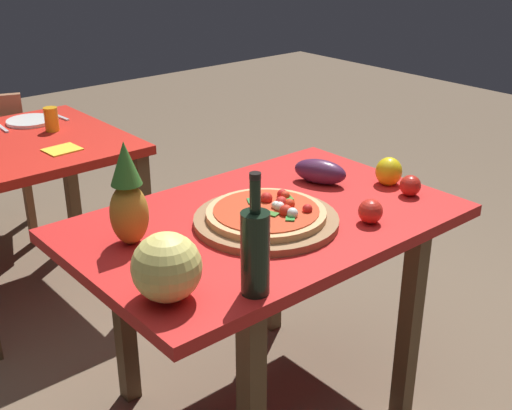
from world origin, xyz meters
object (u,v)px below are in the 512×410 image
(pizza, at_px, (268,212))
(tomato_near_board, at_px, (370,211))
(display_table, at_px, (264,243))
(pineapple_left, at_px, (128,199))
(drinking_glass_juice, at_px, (51,119))
(pizza_board, at_px, (266,221))
(melon, at_px, (167,267))
(knife_utensil, at_px, (58,117))
(eggplant, at_px, (320,172))
(napkin_folded, at_px, (62,150))
(fork_utensil, at_px, (1,127))
(wine_bottle, at_px, (255,250))
(dinner_plate, at_px, (30,121))
(background_table, at_px, (24,167))
(bell_pepper, at_px, (389,172))
(tomato_beside_pepper, at_px, (410,186))

(pizza, xyz_separation_m, tomato_near_board, (0.26, -0.20, -0.00))
(display_table, bearing_deg, pineapple_left, 164.49)
(tomato_near_board, height_order, drinking_glass_juice, drinking_glass_juice)
(pizza_board, xyz_separation_m, pineapple_left, (-0.40, 0.16, 0.13))
(melon, height_order, tomato_near_board, melon)
(tomato_near_board, bearing_deg, drinking_glass_juice, 102.28)
(knife_utensil, bearing_deg, eggplant, -80.17)
(knife_utensil, height_order, napkin_folded, knife_utensil)
(eggplant, xyz_separation_m, knife_utensil, (-0.36, 1.45, -0.04))
(pizza, xyz_separation_m, pineapple_left, (-0.40, 0.17, 0.10))
(fork_utensil, bearing_deg, display_table, -75.52)
(wine_bottle, bearing_deg, tomato_near_board, 9.08)
(pineapple_left, xyz_separation_m, dinner_plate, (0.28, 1.42, -0.14))
(tomato_near_board, bearing_deg, fork_utensil, 105.98)
(background_table, height_order, napkin_folded, napkin_folded)
(dinner_plate, relative_size, napkin_folded, 1.57)
(dinner_plate, distance_m, napkin_folded, 0.48)
(pizza_board, bearing_deg, dinner_plate, 94.05)
(drinking_glass_juice, bearing_deg, napkin_folded, -107.30)
(background_table, xyz_separation_m, bell_pepper, (0.83, -1.37, 0.17))
(wine_bottle, bearing_deg, pizza_board, 44.94)
(dinner_plate, bearing_deg, melon, -102.00)
(background_table, xyz_separation_m, drinking_glass_juice, (0.18, 0.05, 0.17))
(drinking_glass_juice, bearing_deg, pineapple_left, -104.12)
(pineapple_left, bearing_deg, napkin_folded, 76.86)
(tomato_beside_pepper, relative_size, dinner_plate, 0.34)
(wine_bottle, relative_size, fork_utensil, 1.86)
(wine_bottle, distance_m, knife_utensil, 1.91)
(tomato_beside_pepper, bearing_deg, pizza, 164.73)
(pineapple_left, height_order, bell_pepper, pineapple_left)
(eggplant, xyz_separation_m, dinner_plate, (-0.50, 1.45, -0.04))
(pizza, relative_size, tomato_beside_pepper, 5.15)
(drinking_glass_juice, bearing_deg, bell_pepper, -65.21)
(pizza_board, distance_m, dinner_plate, 1.59)
(eggplant, bearing_deg, fork_utensil, 113.78)
(wine_bottle, relative_size, eggplant, 1.67)
(pizza, xyz_separation_m, knife_utensil, (0.02, 1.59, -0.04))
(pineapple_left, bearing_deg, knife_utensil, 73.41)
(pizza_board, height_order, pizza, pizza)
(tomato_beside_pepper, bearing_deg, knife_utensil, 106.52)
(display_table, distance_m, fork_utensil, 1.57)
(drinking_glass_juice, bearing_deg, pizza, -86.22)
(pizza, distance_m, dinner_plate, 1.59)
(bell_pepper, relative_size, dinner_plate, 0.49)
(display_table, relative_size, background_table, 1.44)
(melon, bearing_deg, display_table, 22.85)
(pizza, height_order, fork_utensil, pizza)
(wine_bottle, xyz_separation_m, melon, (-0.19, 0.12, -0.03))
(pizza, distance_m, tomato_near_board, 0.33)
(wine_bottle, bearing_deg, napkin_folded, 85.08)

